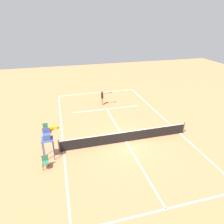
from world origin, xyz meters
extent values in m
plane|color=#D37A4C|center=(0.00, 0.00, 0.00)|extent=(60.00, 60.00, 0.00)
cube|color=white|center=(0.00, -12.31, 0.00)|extent=(10.12, 0.10, 0.01)
cube|color=white|center=(-5.06, 0.00, 0.00)|extent=(0.10, 24.61, 0.01)
cube|color=white|center=(5.06, 0.00, 0.00)|extent=(0.10, 24.61, 0.01)
cube|color=white|center=(0.00, -6.77, 0.00)|extent=(7.59, 0.10, 0.01)
cube|color=white|center=(0.00, 6.77, 0.00)|extent=(7.59, 0.10, 0.01)
cube|color=white|center=(0.00, 0.00, 0.00)|extent=(0.10, 13.54, 0.01)
cylinder|color=#4C4C51|center=(-5.36, 0.00, 0.54)|extent=(0.10, 0.10, 1.07)
cylinder|color=#4C4C51|center=(5.36, 0.00, 0.54)|extent=(0.10, 0.10, 1.07)
cube|color=black|center=(0.00, 0.00, 0.46)|extent=(10.72, 0.03, 0.91)
cube|color=white|center=(0.00, 0.00, 0.93)|extent=(10.72, 0.04, 0.06)
cylinder|color=#9E704C|center=(0.21, -8.17, 0.42)|extent=(0.12, 0.12, 0.85)
cylinder|color=#9E704C|center=(0.18, -7.97, 0.42)|extent=(0.12, 0.12, 0.85)
cylinder|color=black|center=(0.19, -8.07, 1.18)|extent=(0.28, 0.28, 0.66)
sphere|color=#9E704C|center=(0.19, -8.07, 1.70)|extent=(0.24, 0.24, 0.24)
cylinder|color=#9E704C|center=(0.22, -8.25, 1.22)|extent=(0.09, 0.09, 0.59)
cylinder|color=#9E704C|center=(-0.13, -7.93, 1.43)|extent=(0.60, 0.18, 0.09)
cylinder|color=black|center=(-0.55, -8.00, 1.43)|extent=(0.26, 0.08, 0.04)
ellipsoid|color=red|center=(-0.83, -8.05, 1.43)|extent=(0.36, 0.33, 0.04)
sphere|color=#CCE033|center=(1.38, -5.18, 0.03)|extent=(0.07, 0.07, 0.07)
cylinder|color=#38518C|center=(5.73, 0.88, 0.78)|extent=(0.07, 0.07, 1.55)
cylinder|color=#38518C|center=(6.43, 0.88, 0.78)|extent=(0.07, 0.07, 1.55)
cylinder|color=#38518C|center=(5.73, 0.18, 0.78)|extent=(0.07, 0.07, 1.55)
cylinder|color=#38518C|center=(6.43, 0.18, 0.78)|extent=(0.07, 0.07, 1.55)
cube|color=#38518C|center=(6.08, 0.53, 1.58)|extent=(0.80, 0.80, 0.06)
cube|color=#38518C|center=(6.08, 0.53, 1.81)|extent=(0.50, 0.44, 0.40)
cube|color=#38518C|center=(6.08, 0.33, 2.16)|extent=(0.50, 0.06, 0.50)
cylinder|color=#262626|center=(6.15, 1.87, 0.23)|extent=(0.04, 0.04, 0.45)
cylinder|color=#262626|center=(6.50, 1.87, 0.23)|extent=(0.04, 0.04, 0.45)
cylinder|color=#262626|center=(6.15, 1.52, 0.23)|extent=(0.04, 0.04, 0.45)
cylinder|color=#262626|center=(6.50, 1.52, 0.23)|extent=(0.04, 0.04, 0.45)
cube|color=#2D6B4C|center=(6.32, 1.69, 0.48)|extent=(0.44, 0.44, 0.06)
cube|color=#2D6B4C|center=(6.32, 1.47, 0.73)|extent=(0.44, 0.04, 0.44)
cylinder|color=#262626|center=(6.25, -2.87, 0.23)|extent=(0.04, 0.04, 0.45)
cylinder|color=#262626|center=(6.60, -2.87, 0.23)|extent=(0.04, 0.04, 0.45)
cylinder|color=#262626|center=(6.25, -3.22, 0.23)|extent=(0.04, 0.04, 0.45)
cylinder|color=#262626|center=(6.60, -3.22, 0.23)|extent=(0.04, 0.04, 0.45)
cube|color=#2D6B4C|center=(6.42, -3.05, 0.48)|extent=(0.44, 0.44, 0.06)
cube|color=#2D6B4C|center=(6.42, -3.27, 0.73)|extent=(0.44, 0.04, 0.44)
cube|color=yellow|center=(5.83, -3.74, 0.15)|extent=(0.76, 0.32, 0.30)
camera|label=1|loc=(4.83, 13.48, 9.47)|focal=32.76mm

